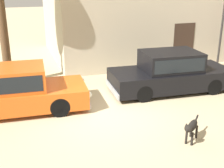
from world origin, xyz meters
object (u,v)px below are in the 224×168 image
Objects in this scene: parked_sedan_nearest at (13,90)px; street_lamp at (224,10)px; parked_sedan_second at (171,72)px; stray_dog_spotted at (191,127)px.

street_lamp reaches higher than parked_sedan_nearest.
parked_sedan_nearest is 1.01× the size of parked_sedan_second.
street_lamp is (9.51, 2.15, 1.96)m from parked_sedan_nearest.
stray_dog_spotted is at bearing -132.42° from street_lamp.
parked_sedan_second is at bearing -152.45° from stray_dog_spotted.
parked_sedan_second is at bearing 4.24° from parked_sedan_nearest.
parked_sedan_nearest is at bearing -80.68° from stray_dog_spotted.
parked_sedan_second is at bearing -151.03° from street_lamp.
stray_dog_spotted is at bearing -35.56° from parked_sedan_nearest.
parked_sedan_second is 5.56× the size of stray_dog_spotted.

